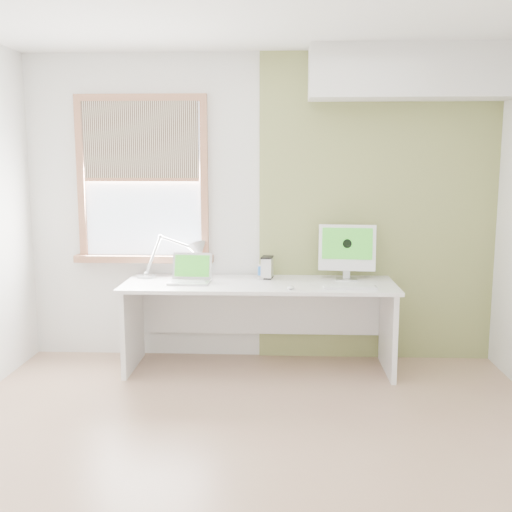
# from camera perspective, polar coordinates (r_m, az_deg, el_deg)

# --- Properties ---
(room) EXTENTS (4.04, 3.54, 2.64)m
(room) POSITION_cam_1_polar(r_m,az_deg,el_deg) (3.36, -0.78, 2.31)
(room) COLOR tan
(room) RESTS_ON ground
(accent_wall) EXTENTS (2.00, 0.02, 2.60)m
(accent_wall) POSITION_cam_1_polar(r_m,az_deg,el_deg) (5.15, 11.57, 4.41)
(accent_wall) COLOR #879253
(accent_wall) RESTS_ON room
(soffit) EXTENTS (1.60, 0.40, 0.42)m
(soffit) POSITION_cam_1_polar(r_m,az_deg,el_deg) (5.05, 14.63, 16.74)
(soffit) COLOR white
(soffit) RESTS_ON room
(window) EXTENTS (1.20, 0.14, 1.42)m
(window) POSITION_cam_1_polar(r_m,az_deg,el_deg) (5.18, -10.87, 7.17)
(window) COLOR #8D5940
(window) RESTS_ON room
(desk) EXTENTS (2.20, 0.70, 0.73)m
(desk) POSITION_cam_1_polar(r_m,az_deg,el_deg) (4.91, 0.33, -4.66)
(desk) COLOR white
(desk) RESTS_ON room
(desk_lamp) EXTENTS (0.66, 0.31, 0.36)m
(desk_lamp) POSITION_cam_1_polar(r_m,az_deg,el_deg) (5.08, -6.51, 0.16)
(desk_lamp) COLOR silver
(desk_lamp) RESTS_ON desk
(laptop) EXTENTS (0.34, 0.28, 0.23)m
(laptop) POSITION_cam_1_polar(r_m,az_deg,el_deg) (4.85, -6.30, -1.84)
(laptop) COLOR silver
(laptop) RESTS_ON desk
(phone_dock) EXTENTS (0.07, 0.07, 0.12)m
(phone_dock) POSITION_cam_1_polar(r_m,az_deg,el_deg) (4.94, 0.44, -1.86)
(phone_dock) COLOR silver
(phone_dock) RESTS_ON desk
(external_drive) EXTENTS (0.11, 0.15, 0.19)m
(external_drive) POSITION_cam_1_polar(r_m,az_deg,el_deg) (4.97, 1.07, -1.11)
(external_drive) COLOR silver
(external_drive) RESTS_ON desk
(imac) EXTENTS (0.47, 0.17, 0.46)m
(imac) POSITION_cam_1_polar(r_m,az_deg,el_deg) (4.95, 8.75, 0.67)
(imac) COLOR silver
(imac) RESTS_ON desk
(keyboard) EXTENTS (0.41, 0.12, 0.02)m
(keyboard) POSITION_cam_1_polar(r_m,az_deg,el_deg) (4.65, 9.02, -2.98)
(keyboard) COLOR white
(keyboard) RESTS_ON desk
(mouse) EXTENTS (0.06, 0.10, 0.03)m
(mouse) POSITION_cam_1_polar(r_m,az_deg,el_deg) (4.56, 3.35, -3.04)
(mouse) COLOR white
(mouse) RESTS_ON desk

